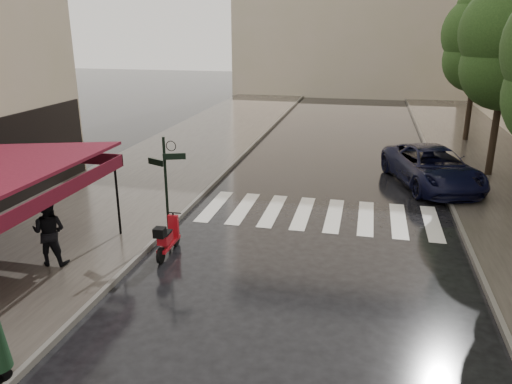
% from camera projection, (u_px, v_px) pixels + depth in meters
% --- Properties ---
extents(ground, '(120.00, 120.00, 0.00)m').
position_uv_depth(ground, '(168.00, 292.00, 11.97)').
color(ground, black).
rests_on(ground, ground).
extents(sidewalk_near, '(6.00, 60.00, 0.12)m').
position_uv_depth(sidewalk_near, '(176.00, 157.00, 24.00)').
color(sidewalk_near, '#38332D').
rests_on(sidewalk_near, ground).
extents(sidewalk_far, '(5.50, 60.00, 0.12)m').
position_uv_depth(sidewalk_far, '(507.00, 177.00, 20.92)').
color(sidewalk_far, '#38332D').
rests_on(sidewalk_far, ground).
extents(curb_near, '(0.12, 60.00, 0.16)m').
position_uv_depth(curb_near, '(237.00, 161.00, 23.36)').
color(curb_near, '#595651').
rests_on(curb_near, ground).
extents(curb_far, '(0.12, 60.00, 0.16)m').
position_uv_depth(curb_far, '(437.00, 172.00, 21.50)').
color(curb_far, '#595651').
rests_on(curb_far, ground).
extents(crosswalk, '(7.85, 3.20, 0.01)m').
position_uv_depth(crosswalk, '(318.00, 214.00, 16.90)').
color(crosswalk, silver).
rests_on(crosswalk, ground).
extents(signpost, '(1.17, 0.29, 3.10)m').
position_uv_depth(signpost, '(166.00, 180.00, 14.42)').
color(signpost, black).
rests_on(signpost, ground).
extents(tree_mid, '(3.80, 3.80, 8.34)m').
position_uv_depth(tree_mid, '(509.00, 39.00, 19.33)').
color(tree_mid, black).
rests_on(tree_mid, sidewalk_far).
extents(tree_far, '(3.80, 3.80, 8.16)m').
position_uv_depth(tree_far, '(479.00, 38.00, 25.81)').
color(tree_far, black).
rests_on(tree_far, sidewalk_far).
extents(pedestrian_terrace, '(0.97, 0.81, 1.81)m').
position_uv_depth(pedestrian_terrace, '(49.00, 231.00, 12.86)').
color(pedestrian_terrace, black).
rests_on(pedestrian_terrace, sidewalk_near).
extents(scooter, '(0.42, 1.60, 1.05)m').
position_uv_depth(scooter, '(167.00, 239.00, 13.76)').
color(scooter, black).
rests_on(scooter, ground).
extents(parked_car, '(4.11, 6.07, 1.55)m').
position_uv_depth(parked_car, '(432.00, 167.00, 19.70)').
color(parked_car, black).
rests_on(parked_car, ground).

